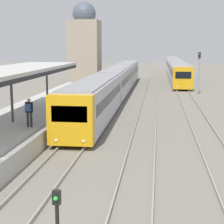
% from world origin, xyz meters
% --- Properties ---
extents(platform_canopy, '(4.00, 18.30, 3.26)m').
position_xyz_m(platform_canopy, '(-4.11, 14.62, 4.14)').
color(platform_canopy, beige).
rests_on(platform_canopy, station_platform).
extents(person_on_platform, '(0.40, 0.40, 1.66)m').
position_xyz_m(person_on_platform, '(-2.63, 13.33, 1.99)').
color(person_on_platform, '#2D2D33').
rests_on(person_on_platform, station_platform).
extents(train_near, '(2.54, 44.56, 3.15)m').
position_xyz_m(train_near, '(0.00, 34.47, 1.75)').
color(train_near, gold).
rests_on(train_near, ground_plane).
extents(train_far, '(2.52, 42.94, 3.14)m').
position_xyz_m(train_far, '(7.73, 61.39, 1.74)').
color(train_far, gold).
rests_on(train_far, ground_plane).
extents(signal_post_near, '(0.20, 0.22, 2.15)m').
position_xyz_m(signal_post_near, '(2.27, 1.44, 1.32)').
color(signal_post_near, black).
rests_on(signal_post_near, ground_plane).
extents(signal_mast_far, '(0.28, 0.29, 4.90)m').
position_xyz_m(signal_mast_far, '(9.31, 37.28, 3.09)').
color(signal_mast_far, gray).
rests_on(signal_mast_far, ground_plane).
extents(distant_domed_building, '(4.58, 4.58, 12.15)m').
position_xyz_m(distant_domed_building, '(-6.66, 50.27, 5.74)').
color(distant_domed_building, gray).
rests_on(distant_domed_building, ground_plane).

